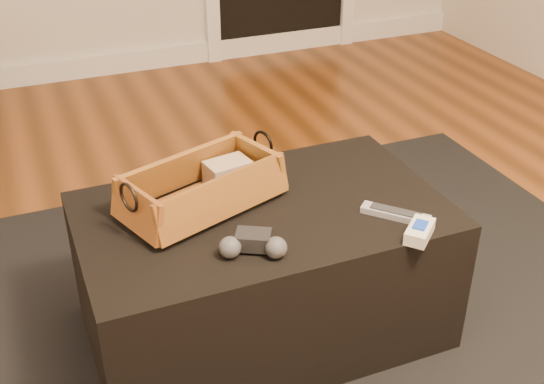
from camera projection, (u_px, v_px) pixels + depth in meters
name	position (u px, v px, depth m)	size (l,w,h in m)	color
baseboard	(71.00, 69.00, 3.87)	(5.00, 0.04, 0.12)	white
area_rug	(270.00, 338.00, 2.03)	(2.60, 2.00, 0.01)	black
ottoman	(263.00, 271.00, 1.96)	(1.00, 0.60, 0.42)	black
tv_remote	(200.00, 202.00, 1.83)	(0.24, 0.05, 0.02)	black
cloth_bundle	(228.00, 172.00, 1.94)	(0.12, 0.08, 0.07)	tan
wicker_basket	(202.00, 189.00, 1.84)	(0.49, 0.37, 0.16)	brown
game_controller	(253.00, 244.00, 1.66)	(0.18, 0.13, 0.05)	black
silver_remote	(395.00, 214.00, 1.82)	(0.16, 0.16, 0.02)	#B8BAC0
cream_gadget	(420.00, 231.00, 1.73)	(0.12, 0.11, 0.04)	white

